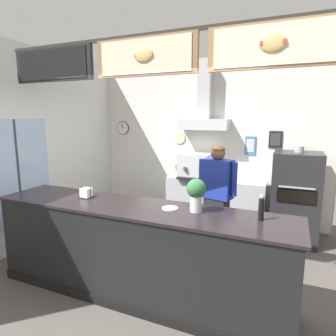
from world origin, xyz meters
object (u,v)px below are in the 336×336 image
(napkin_holder, at_px, (86,193))
(basil_vase, at_px, (196,193))
(potted_thyme, at_px, (221,172))
(espresso_machine, at_px, (195,166))
(potted_sage, at_px, (181,168))
(pepper_grinder, at_px, (261,208))
(shop_worker, at_px, (217,200))
(pizza_oven, at_px, (295,198))
(condiment_plate, at_px, (170,208))

(napkin_holder, height_order, basil_vase, basil_vase)
(potted_thyme, bearing_deg, basil_vase, -83.01)
(espresso_machine, xyz_separation_m, potted_sage, (-0.30, 0.05, -0.07))
(napkin_holder, xyz_separation_m, pepper_grinder, (2.02, 0.03, 0.07))
(shop_worker, bearing_deg, potted_sage, -38.36)
(pepper_grinder, bearing_deg, shop_worker, 122.69)
(potted_sage, distance_m, napkin_holder, 2.40)
(shop_worker, relative_size, basil_vase, 4.72)
(potted_sage, bearing_deg, pepper_grinder, -54.12)
(shop_worker, xyz_separation_m, potted_thyme, (-0.25, 1.27, 0.15))
(pizza_oven, distance_m, espresso_machine, 1.77)
(napkin_holder, distance_m, condiment_plate, 1.10)
(espresso_machine, bearing_deg, pizza_oven, -4.07)
(pizza_oven, distance_m, potted_sage, 2.06)
(pizza_oven, distance_m, pepper_grinder, 2.24)
(espresso_machine, bearing_deg, condiment_plate, -78.45)
(napkin_holder, xyz_separation_m, condiment_plate, (1.10, 0.00, -0.05))
(espresso_machine, distance_m, condiment_plate, 2.37)
(condiment_plate, bearing_deg, basil_vase, 5.41)
(shop_worker, distance_m, basil_vase, 1.13)
(pizza_oven, relative_size, basil_vase, 4.53)
(napkin_holder, bearing_deg, potted_sage, 82.31)
(espresso_machine, relative_size, basil_vase, 1.65)
(potted_sage, bearing_deg, napkin_holder, -97.69)
(pizza_oven, relative_size, shop_worker, 0.96)
(pizza_oven, bearing_deg, basil_vase, -114.08)
(potted_sage, distance_m, condiment_plate, 2.50)
(espresso_machine, bearing_deg, potted_thyme, 5.63)
(shop_worker, relative_size, condiment_plate, 9.48)
(napkin_holder, bearing_deg, shop_worker, 39.46)
(condiment_plate, bearing_deg, espresso_machine, 101.55)
(shop_worker, bearing_deg, pizza_oven, -119.24)
(espresso_machine, xyz_separation_m, potted_thyme, (0.47, 0.05, -0.08))
(potted_thyme, bearing_deg, pizza_oven, -7.63)
(condiment_plate, relative_size, basil_vase, 0.50)
(shop_worker, xyz_separation_m, napkin_holder, (-1.34, -1.10, 0.23))
(shop_worker, distance_m, espresso_machine, 1.44)
(pizza_oven, xyz_separation_m, basil_vase, (-0.97, -2.18, 0.51))
(pizza_oven, xyz_separation_m, napkin_holder, (-2.35, -2.21, 0.37))
(pizza_oven, bearing_deg, pepper_grinder, -98.61)
(potted_sage, relative_size, condiment_plate, 1.51)
(shop_worker, xyz_separation_m, condiment_plate, (-0.24, -1.10, 0.18))
(potted_sage, bearing_deg, espresso_machine, -9.83)
(potted_thyme, relative_size, basil_vase, 0.65)
(condiment_plate, bearing_deg, pizza_oven, 60.42)
(potted_sage, xyz_separation_m, potted_thyme, (0.77, -0.01, -0.01))
(pepper_grinder, bearing_deg, potted_sage, 125.88)
(potted_thyme, distance_m, pepper_grinder, 2.52)
(pizza_oven, relative_size, potted_sage, 6.03)
(pizza_oven, relative_size, espresso_machine, 2.75)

